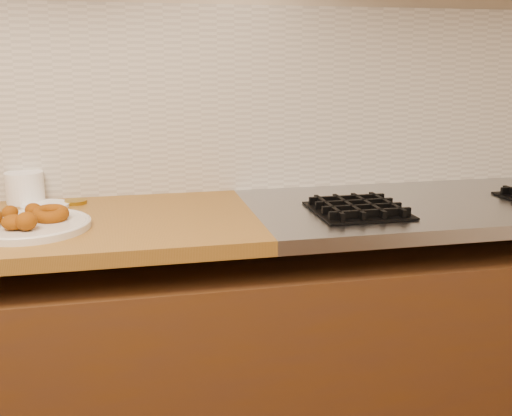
# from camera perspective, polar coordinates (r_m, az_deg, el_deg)

# --- Properties ---
(wall_back) EXTENTS (4.00, 0.02, 2.70)m
(wall_back) POSITION_cam_1_polar(r_m,az_deg,el_deg) (1.98, -17.18, 13.90)
(wall_back) COLOR #BBAE90
(wall_back) RESTS_ON ground
(base_cabinet) EXTENTS (3.60, 0.60, 0.77)m
(base_cabinet) POSITION_cam_1_polar(r_m,az_deg,el_deg) (1.92, -15.76, -16.06)
(base_cabinet) COLOR #4D2A0E
(base_cabinet) RESTS_ON floor
(stovetop) EXTENTS (1.30, 0.62, 0.04)m
(stovetop) POSITION_cam_1_polar(r_m,az_deg,el_deg) (2.00, 18.14, 0.19)
(stovetop) COLOR #9EA0A5
(stovetop) RESTS_ON base_cabinet
(backsplash) EXTENTS (3.60, 0.02, 0.60)m
(backsplash) POSITION_cam_1_polar(r_m,az_deg,el_deg) (1.97, -16.89, 9.56)
(backsplash) COLOR beige
(backsplash) RESTS_ON wall_back
(burner_grates) EXTENTS (0.91, 0.26, 0.03)m
(burner_grates) POSITION_cam_1_polar(r_m,az_deg,el_deg) (1.91, 18.76, 0.50)
(burner_grates) COLOR black
(burner_grates) RESTS_ON stovetop
(donut_plate) EXTENTS (0.31, 0.31, 0.02)m
(donut_plate) POSITION_cam_1_polar(r_m,az_deg,el_deg) (1.67, -20.68, -1.62)
(donut_plate) COLOR silver
(donut_plate) RESTS_ON butcher_block
(ring_donut) EXTENTS (0.12, 0.12, 0.04)m
(ring_donut) POSITION_cam_1_polar(r_m,az_deg,el_deg) (1.68, -19.00, -0.52)
(ring_donut) COLOR #884409
(ring_donut) RESTS_ON donut_plate
(fried_dough_chunks) EXTENTS (0.13, 0.21, 0.05)m
(fried_dough_chunks) POSITION_cam_1_polar(r_m,az_deg,el_deg) (1.65, -21.82, -0.88)
(fried_dough_chunks) COLOR #884409
(fried_dough_chunks) RESTS_ON donut_plate
(plastic_tub) EXTENTS (0.14, 0.14, 0.10)m
(plastic_tub) POSITION_cam_1_polar(r_m,az_deg,el_deg) (1.98, -21.15, 1.85)
(plastic_tub) COLOR white
(plastic_tub) RESTS_ON butcher_block
(tub_lid) EXTENTS (0.18, 0.18, 0.01)m
(tub_lid) POSITION_cam_1_polar(r_m,az_deg,el_deg) (1.91, -19.45, 0.23)
(tub_lid) COLOR white
(tub_lid) RESTS_ON butcher_block
(brass_jar_lid) EXTENTS (0.08, 0.08, 0.01)m
(brass_jar_lid) POSITION_cam_1_polar(r_m,az_deg,el_deg) (1.92, -16.79, 0.56)
(brass_jar_lid) COLOR #A58019
(brass_jar_lid) RESTS_ON butcher_block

